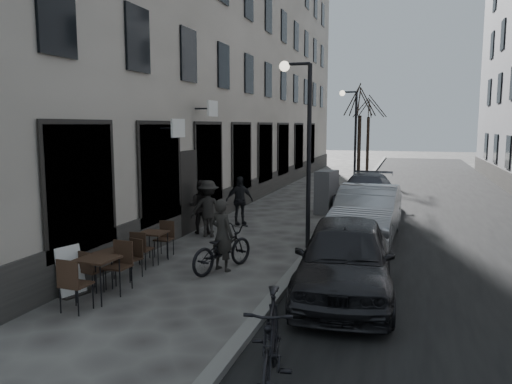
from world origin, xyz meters
The scene contains 22 objects.
ground centered at (0.00, 0.00, 0.00)m, with size 120.00×120.00×0.00m, color #3A3735.
road centered at (3.85, 16.00, 0.00)m, with size 7.30×60.00×0.00m, color black.
kerb centered at (0.20, 16.00, 0.06)m, with size 0.25×60.00×0.12m, color slate.
building_left centered at (-6.00, 16.50, 8.00)m, with size 4.00×35.00×16.00m, color gray.
streetlamp_near centered at (-0.17, 6.00, 3.16)m, with size 0.90×0.28×5.09m.
streetlamp_far centered at (-0.17, 18.00, 3.16)m, with size 0.90×0.28×5.09m.
tree_near centered at (-0.10, 21.00, 4.66)m, with size 2.40×2.40×5.70m.
tree_far centered at (-0.10, 27.00, 4.66)m, with size 2.40×2.40×5.70m.
bistro_set_a centered at (-3.07, 0.68, 0.52)m, with size 0.73×1.72×1.00m.
bistro_set_b centered at (-3.36, 1.62, 0.44)m, with size 0.75×1.50×0.85m.
bistro_set_c centered at (-3.39, 3.46, 0.46)m, with size 0.62×1.51×0.90m.
sign_board centered at (-3.75, 0.77, 0.40)m, with size 0.49×0.63×0.99m.
utility_cabinet centered at (-0.39, 11.62, 0.82)m, with size 0.60×1.10×1.65m, color #5A595C.
bicycle centered at (-1.49, 3.28, 0.52)m, with size 0.69×1.97×1.03m, color black.
cyclist_rider centered at (-1.49, 3.28, 0.85)m, with size 0.62×0.41×1.69m, color black.
pedestrian_near centered at (-3.56, 6.85, 0.85)m, with size 0.82×0.64×1.69m, color black.
pedestrian_mid centered at (-3.17, 6.50, 0.86)m, with size 1.11×0.64×1.72m, color black.
pedestrian_far centered at (-2.87, 8.53, 0.83)m, with size 0.97×0.40×1.66m, color black.
car_near centered at (1.47, 2.32, 0.78)m, with size 1.84×4.57×1.56m, color black.
car_mid centered at (1.47, 7.53, 0.80)m, with size 1.69×4.84×1.59m, color #94979C.
car_far centered at (1.00, 12.89, 0.71)m, with size 1.98×4.88×1.42m, color #393A43.
moped centered at (1.01, -1.50, 0.62)m, with size 0.59×2.07×1.25m, color black.
Camera 1 is at (2.61, -7.35, 3.39)m, focal length 35.00 mm.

